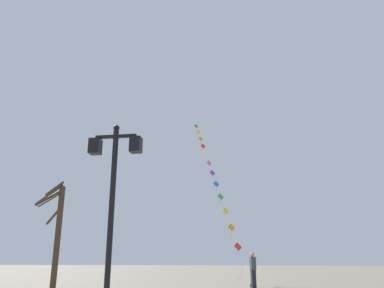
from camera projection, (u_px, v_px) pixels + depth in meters
The scene contains 5 objects.
ground_plane at pixel (234, 285), 20.91m from camera, with size 160.00×160.00×0.00m, color #756B5B.
twin_lantern_lamp_post at pixel (113, 180), 9.53m from camera, with size 1.36×0.28×4.71m.
kite_train at pixel (212, 172), 31.69m from camera, with size 5.56×18.64×15.85m.
kite_flyer at pixel (253, 269), 19.09m from camera, with size 0.33×0.63×1.71m.
bare_tree at pixel (57, 230), 17.93m from camera, with size 1.58×2.03×5.02m.
Camera 1 is at (0.91, -2.36, 1.35)m, focal length 35.71 mm.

